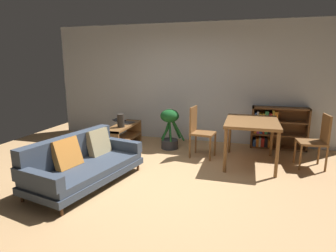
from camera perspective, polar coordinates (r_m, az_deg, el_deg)
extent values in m
plane|color=tan|center=(4.35, -2.50, -11.88)|extent=(8.16, 8.16, 0.00)
cube|color=silver|center=(6.58, 4.91, 8.70)|extent=(6.80, 0.10, 2.70)
cylinder|color=#56351E|center=(4.89, -6.17, -8.33)|extent=(0.04, 0.04, 0.12)
cylinder|color=#56351E|center=(3.76, -20.95, -15.93)|extent=(0.04, 0.04, 0.12)
cylinder|color=#56351E|center=(5.31, -12.86, -6.83)|extent=(0.04, 0.04, 0.12)
cylinder|color=#56351E|center=(4.30, -27.67, -12.84)|extent=(0.04, 0.04, 0.12)
cube|color=#384251|center=(4.47, -16.23, -9.35)|extent=(1.21, 1.96, 0.10)
cube|color=#384251|center=(4.44, -16.31, -8.15)|extent=(1.17, 1.88, 0.10)
cube|color=#384251|center=(4.59, -19.58, -4.32)|extent=(0.53, 1.75, 0.41)
cube|color=#384251|center=(4.99, -9.74, -3.77)|extent=(0.84, 0.31, 0.18)
cube|color=#384251|center=(3.88, -25.15, -9.74)|extent=(0.84, 0.31, 0.18)
cube|color=orange|center=(4.37, -20.01, -5.30)|extent=(0.32, 0.48, 0.45)
cube|color=tan|center=(4.83, -14.03, -3.24)|extent=(0.30, 0.47, 0.45)
cube|color=brown|center=(6.62, -6.99, -0.92)|extent=(0.37, 0.04, 0.51)
cube|color=brown|center=(5.60, -11.65, -3.63)|extent=(0.37, 0.04, 0.51)
cube|color=brown|center=(6.11, -9.11, -2.59)|extent=(0.37, 1.17, 0.04)
cube|color=brown|center=(6.05, -9.20, 0.00)|extent=(0.37, 1.21, 0.04)
cube|color=brown|center=(6.17, -9.05, -4.29)|extent=(0.37, 1.17, 0.04)
cube|color=#333338|center=(6.23, -8.33, 0.67)|extent=(0.26, 0.32, 0.02)
cube|color=black|center=(6.33, -9.93, 1.16)|extent=(0.24, 0.30, 0.07)
cylinder|color=#2D2823|center=(5.83, -9.62, 1.09)|extent=(0.15, 0.15, 0.27)
cylinder|color=slate|center=(5.82, -9.64, 1.62)|extent=(0.08, 0.08, 0.01)
cylinder|color=#333338|center=(6.05, 0.34, -3.69)|extent=(0.36, 0.36, 0.20)
cylinder|color=#195623|center=(5.92, 1.82, -0.25)|extent=(0.35, 0.04, 0.58)
cylinder|color=#195623|center=(6.03, 1.44, -0.14)|extent=(0.23, 0.25, 0.57)
cylinder|color=#195623|center=(6.03, 0.37, -0.14)|extent=(0.07, 0.18, 0.55)
cylinder|color=#195623|center=(6.01, -0.43, -1.19)|extent=(0.22, 0.07, 0.36)
cylinder|color=#195623|center=(5.93, -0.38, -0.75)|extent=(0.16, 0.15, 0.48)
cylinder|color=#195623|center=(5.88, 0.48, -1.15)|extent=(0.11, 0.20, 0.42)
ellipsoid|color=#195623|center=(5.90, 0.35, 2.10)|extent=(0.40, 0.40, 0.28)
cylinder|color=brown|center=(5.84, 12.52, -1.74)|extent=(0.06, 0.06, 0.76)
cylinder|color=brown|center=(4.77, 11.64, -4.99)|extent=(0.06, 0.06, 0.76)
cylinder|color=brown|center=(5.85, 20.47, -2.22)|extent=(0.06, 0.06, 0.76)
cylinder|color=brown|center=(4.79, 21.42, -5.56)|extent=(0.06, 0.06, 0.76)
cube|color=brown|center=(5.20, 16.80, 0.81)|extent=(0.91, 1.22, 0.05)
cylinder|color=brown|center=(5.63, 9.59, -3.75)|extent=(0.04, 0.04, 0.46)
cylinder|color=brown|center=(5.30, 8.61, -4.76)|extent=(0.04, 0.04, 0.46)
cylinder|color=brown|center=(5.73, 5.68, -3.31)|extent=(0.04, 0.04, 0.46)
cylinder|color=brown|center=(5.41, 4.48, -4.27)|extent=(0.04, 0.04, 0.46)
cube|color=brown|center=(5.45, 7.16, -1.50)|extent=(0.49, 0.45, 0.04)
cube|color=brown|center=(5.45, 5.21, 1.42)|extent=(0.09, 0.35, 0.49)
cylinder|color=brown|center=(5.32, 25.45, -5.95)|extent=(0.04, 0.04, 0.43)
cylinder|color=brown|center=(5.67, 24.50, -4.77)|extent=(0.04, 0.04, 0.43)
cylinder|color=brown|center=(5.45, 29.65, -5.99)|extent=(0.04, 0.04, 0.43)
cylinder|color=brown|center=(5.78, 28.47, -4.84)|extent=(0.04, 0.04, 0.43)
cube|color=brown|center=(5.49, 27.27, -3.02)|extent=(0.49, 0.45, 0.04)
cube|color=brown|center=(5.50, 29.60, -0.45)|extent=(0.07, 0.37, 0.48)
cube|color=brown|center=(6.38, 16.80, -0.10)|extent=(0.04, 0.29, 0.90)
cube|color=brown|center=(6.50, 26.61, -0.70)|extent=(0.04, 0.29, 0.90)
cube|color=brown|center=(6.34, 22.07, 3.40)|extent=(1.15, 0.29, 0.04)
cube|color=brown|center=(6.52, 21.44, -4.10)|extent=(1.15, 0.29, 0.04)
cube|color=brown|center=(6.54, 21.65, -0.16)|extent=(1.11, 0.04, 0.90)
cube|color=brown|center=(6.45, 21.65, -1.65)|extent=(1.11, 0.28, 0.04)
cube|color=brown|center=(6.39, 21.86, 0.85)|extent=(1.11, 0.28, 0.04)
cube|color=#2D5199|center=(6.45, 17.21, -3.11)|extent=(0.06, 0.24, 0.15)
cube|color=orange|center=(6.45, 17.78, -3.03)|extent=(0.05, 0.24, 0.18)
cube|color=silver|center=(6.45, 18.25, -2.94)|extent=(0.04, 0.25, 0.20)
cube|color=red|center=(6.45, 18.76, -3.03)|extent=(0.06, 0.23, 0.19)
cube|color=black|center=(6.46, 19.37, -3.04)|extent=(0.06, 0.23, 0.20)
cube|color=orange|center=(6.46, 19.87, -3.24)|extent=(0.04, 0.22, 0.16)
cube|color=orange|center=(6.36, 17.41, -0.26)|extent=(0.06, 0.19, 0.24)
cube|color=#993884|center=(6.37, 17.95, -0.34)|extent=(0.05, 0.21, 0.22)
cube|color=#2D5199|center=(6.38, 18.44, -0.71)|extent=(0.06, 0.19, 0.15)
cube|color=red|center=(6.39, 18.95, -0.62)|extent=(0.03, 0.23, 0.17)
cube|color=#337F47|center=(6.38, 19.43, -0.48)|extent=(0.05, 0.19, 0.21)
cube|color=black|center=(6.39, 19.99, -0.63)|extent=(0.05, 0.21, 0.19)
cube|color=#2D5199|center=(6.32, 17.49, 1.96)|extent=(0.04, 0.23, 0.16)
cube|color=silver|center=(6.32, 17.89, 2.07)|extent=(0.04, 0.21, 0.19)
cube|color=gold|center=(6.33, 18.35, 1.85)|extent=(0.06, 0.23, 0.14)
cube|color=gold|center=(6.33, 18.94, 1.82)|extent=(0.05, 0.25, 0.14)
cube|color=#337F47|center=(6.32, 19.53, 2.02)|extent=(0.07, 0.18, 0.20)
cube|color=red|center=(6.33, 20.17, 1.79)|extent=(0.06, 0.21, 0.16)
cube|color=gold|center=(6.33, 20.73, 2.08)|extent=(0.04, 0.20, 0.23)
cube|color=orange|center=(6.34, 21.27, 1.94)|extent=(0.06, 0.22, 0.21)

